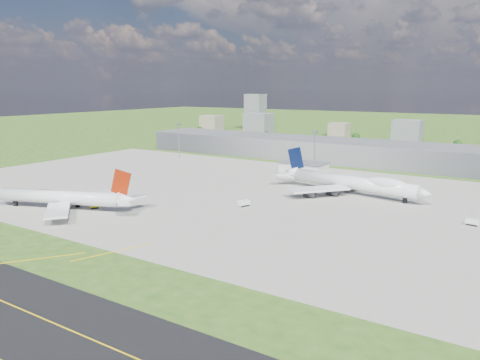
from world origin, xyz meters
The scene contains 21 objects.
ground centered at (0.00, 150.00, 0.00)m, with size 1400.00×1400.00×0.00m, color #2A5119.
apron centered at (10.00, 40.00, 0.04)m, with size 360.00×190.00×0.08m, color gray.
terminal centered at (0.00, 165.00, 7.50)m, with size 300.00×42.00×15.00m, color slate.
ops_building centered at (10.00, 100.00, 4.00)m, with size 26.00×16.00×8.00m, color silver.
mast_west centered at (-100.00, 115.00, 17.71)m, with size 3.50×2.00×25.90m.
mast_center centered at (10.00, 115.00, 17.71)m, with size 3.50×2.00×25.90m.
airliner_red_twin centered at (-44.19, -28.66, 5.09)m, with size 67.17×50.97×19.10m.
airliner_blue_quad centered at (51.85, 67.78, 5.88)m, with size 80.78×62.70×21.16m.
fire_truck centered at (-71.90, -19.30, 1.79)m, with size 8.63×4.98×3.60m.
tug_yellow centered at (-34.49, -20.76, 0.97)m, with size 4.09×4.37×1.88m.
van_white_near centered at (18.92, 18.11, 1.39)m, with size 4.13×5.97×2.76m.
van_white_far centered at (109.36, 40.99, 1.25)m, with size 5.06×2.91×2.48m.
bldg_far_w centered at (-220.00, 320.00, 9.00)m, with size 24.00×20.00×18.00m, color gray.
bldg_w centered at (-140.00, 300.00, 12.00)m, with size 28.00×22.00×24.00m, color slate.
bldg_cw centered at (-60.00, 340.00, 7.00)m, with size 20.00×18.00×14.00m, color gray.
bldg_c centered at (20.00, 310.00, 11.00)m, with size 26.00×20.00×22.00m, color slate.
bldg_tall_w centered at (-180.00, 360.00, 22.00)m, with size 22.00×20.00×44.00m, color slate.
tree_far_w centered at (-200.00, 270.00, 5.18)m, with size 7.20×7.20×8.80m.
tree_w centered at (-110.00, 265.00, 4.86)m, with size 6.75×6.75×8.25m.
tree_c centered at (-20.00, 280.00, 5.84)m, with size 8.10×8.10×9.90m.
tree_e centered at (70.00, 275.00, 5.51)m, with size 7.65×7.65×9.35m.
Camera 1 is at (127.93, -154.26, 52.77)m, focal length 35.00 mm.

